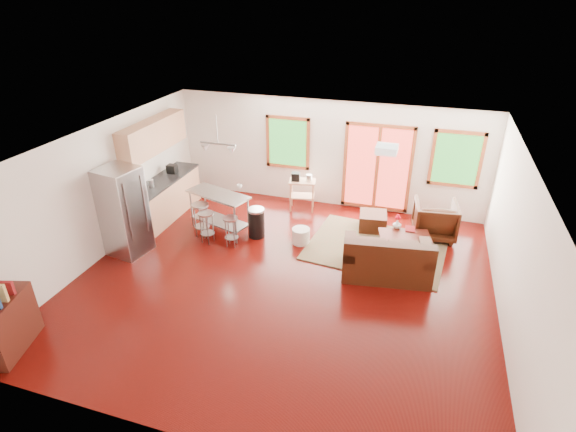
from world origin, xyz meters
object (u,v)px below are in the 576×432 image
(kitchen_cart, at_px, (301,185))
(island, at_px, (219,205))
(loveseat, at_px, (387,260))
(ottoman, at_px, (373,222))
(refrigerator, at_px, (124,212))
(rug, at_px, (376,248))
(armchair, at_px, (435,218))
(coffee_table, at_px, (405,238))

(kitchen_cart, bearing_deg, island, -132.44)
(loveseat, relative_size, kitchen_cart, 1.83)
(ottoman, relative_size, refrigerator, 0.32)
(rug, relative_size, loveseat, 1.58)
(island, bearing_deg, rug, 4.14)
(rug, bearing_deg, kitchen_cart, 146.76)
(rug, height_order, refrigerator, refrigerator)
(rug, height_order, armchair, armchair)
(refrigerator, bearing_deg, loveseat, 17.36)
(rug, bearing_deg, island, -175.86)
(kitchen_cart, bearing_deg, armchair, -7.72)
(rug, height_order, kitchen_cart, kitchen_cart)
(rug, height_order, coffee_table, coffee_table)
(coffee_table, distance_m, armchair, 1.06)
(loveseat, distance_m, ottoman, 1.81)
(coffee_table, relative_size, island, 0.74)
(rug, relative_size, island, 1.80)
(ottoman, bearing_deg, armchair, 3.86)
(ottoman, relative_size, kitchen_cart, 0.62)
(coffee_table, xyz_separation_m, armchair, (0.56, 0.89, 0.10))
(armchair, height_order, island, island)
(refrigerator, height_order, island, refrigerator)
(loveseat, xyz_separation_m, ottoman, (-0.49, 1.74, -0.15))
(ottoman, xyz_separation_m, refrigerator, (-4.65, -2.43, 0.72))
(armchair, bearing_deg, loveseat, 58.74)
(refrigerator, distance_m, kitchen_cart, 4.10)
(loveseat, bearing_deg, armchair, 57.64)
(armchair, distance_m, kitchen_cart, 3.16)
(kitchen_cart, bearing_deg, ottoman, -15.72)
(coffee_table, bearing_deg, kitchen_cart, 152.81)
(ottoman, bearing_deg, coffee_table, -47.16)
(refrigerator, height_order, kitchen_cart, refrigerator)
(kitchen_cart, bearing_deg, coffee_table, -27.19)
(rug, bearing_deg, coffee_table, 0.31)
(refrigerator, distance_m, island, 1.99)
(coffee_table, bearing_deg, armchair, 58.00)
(armchair, xyz_separation_m, refrigerator, (-5.96, -2.52, 0.46))
(rug, relative_size, coffee_table, 2.44)
(ottoman, xyz_separation_m, kitchen_cart, (-1.82, 0.51, 0.45))
(rug, relative_size, ottoman, 4.64)
(rug, distance_m, kitchen_cart, 2.49)
(rug, xyz_separation_m, armchair, (1.11, 0.90, 0.43))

